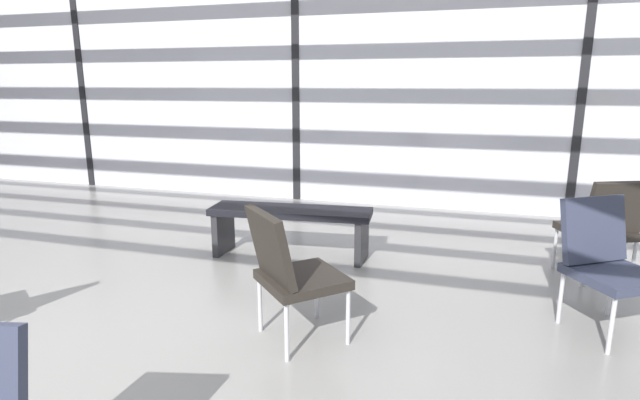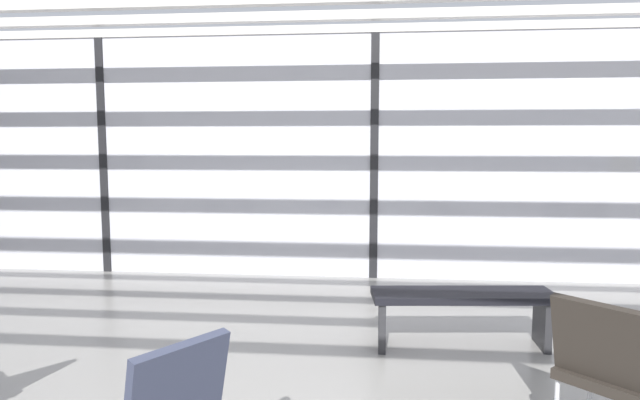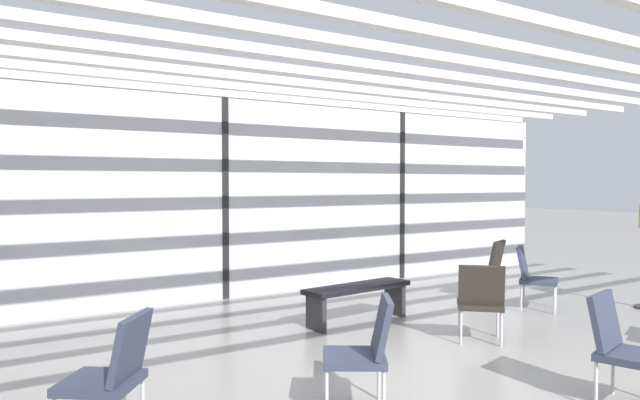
# 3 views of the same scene
# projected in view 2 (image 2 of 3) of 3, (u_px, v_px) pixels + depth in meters

# --- Properties ---
(glass_curtain_wall) EXTENTS (14.00, 0.08, 3.02)m
(glass_curtain_wall) POSITION_uv_depth(u_px,v_px,m) (374.00, 158.00, 6.84)
(glass_curtain_wall) COLOR silver
(glass_curtain_wall) RESTS_ON ground
(window_mullion_0) EXTENTS (0.10, 0.12, 3.02)m
(window_mullion_0) POSITION_uv_depth(u_px,v_px,m) (105.00, 157.00, 7.18)
(window_mullion_0) COLOR black
(window_mullion_0) RESTS_ON ground
(window_mullion_1) EXTENTS (0.10, 0.12, 3.02)m
(window_mullion_1) POSITION_uv_depth(u_px,v_px,m) (374.00, 158.00, 6.84)
(window_mullion_1) COLOR black
(window_mullion_1) RESTS_ON ground
(parked_airplane) EXTENTS (14.43, 3.90, 3.90)m
(parked_airplane) POSITION_uv_depth(u_px,v_px,m) (440.00, 131.00, 12.39)
(parked_airplane) COLOR silver
(parked_airplane) RESTS_ON ground
(lounge_chair_5) EXTENTS (0.71, 0.71, 0.87)m
(lounge_chair_5) POSITION_uv_depth(u_px,v_px,m) (607.00, 364.00, 3.03)
(lounge_chair_5) COLOR #28231E
(lounge_chair_5) RESTS_ON ground
(waiting_bench) EXTENTS (1.53, 0.55, 0.47)m
(waiting_bench) POSITION_uv_depth(u_px,v_px,m) (463.00, 304.00, 4.58)
(waiting_bench) COLOR black
(waiting_bench) RESTS_ON ground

